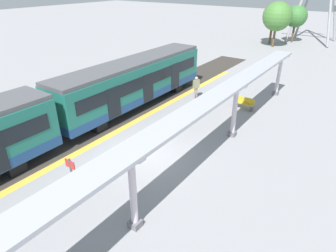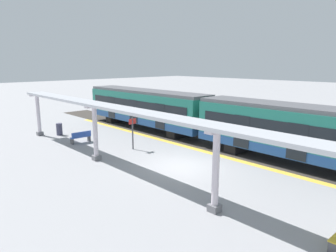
# 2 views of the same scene
# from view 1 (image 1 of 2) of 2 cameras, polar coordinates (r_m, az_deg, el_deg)

# --- Properties ---
(ground_plane) EXTENTS (176.00, 176.00, 0.00)m
(ground_plane) POSITION_cam_1_polar(r_m,az_deg,el_deg) (16.36, -4.18, -5.42)
(ground_plane) COLOR gray
(tactile_edge_strip) EXTENTS (0.48, 34.28, 0.01)m
(tactile_edge_strip) POSITION_cam_1_polar(r_m,az_deg,el_deg) (18.31, -12.00, -2.20)
(tactile_edge_strip) COLOR gold
(tactile_edge_strip) RESTS_ON ground
(trackbed) EXTENTS (3.20, 46.28, 0.01)m
(trackbed) POSITION_cam_1_polar(r_m,az_deg,el_deg) (19.57, -15.73, -0.65)
(trackbed) COLOR #38332D
(trackbed) RESTS_ON ground
(train_far_carriage) EXTENTS (2.65, 13.82, 3.48)m
(train_far_carriage) POSITION_cam_1_polar(r_m,az_deg,el_deg) (21.93, -6.58, 8.42)
(train_far_carriage) COLOR #1D695B
(train_far_carriage) RESTS_ON ground
(canopy_pillar_second) EXTENTS (1.10, 0.44, 3.37)m
(canopy_pillar_second) POSITION_cam_1_polar(r_m,az_deg,el_deg) (11.07, -6.83, -12.68)
(canopy_pillar_second) COLOR slate
(canopy_pillar_second) RESTS_ON ground
(canopy_pillar_third) EXTENTS (1.10, 0.44, 3.37)m
(canopy_pillar_third) POSITION_cam_1_polar(r_m,az_deg,el_deg) (17.79, 12.84, 2.98)
(canopy_pillar_third) COLOR slate
(canopy_pillar_third) RESTS_ON ground
(canopy_pillar_fourth) EXTENTS (1.10, 0.44, 3.37)m
(canopy_pillar_fourth) POSITION_cam_1_polar(r_m,az_deg,el_deg) (25.64, 20.78, 9.31)
(canopy_pillar_fourth) COLOR slate
(canopy_pillar_fourth) RESTS_ON ground
(canopy_beam) EXTENTS (1.20, 27.50, 0.16)m
(canopy_beam) POSITION_cam_1_polar(r_m,az_deg,el_deg) (13.24, 5.50, 3.27)
(canopy_beam) COLOR #A8AAB2
(canopy_beam) RESTS_ON canopy_pillar_nearest
(bench_near_end) EXTENTS (1.51, 0.49, 0.86)m
(bench_near_end) POSITION_cam_1_polar(r_m,az_deg,el_deg) (22.45, 14.56, 4.37)
(bench_near_end) COLOR gold
(bench_near_end) RESTS_ON ground
(platform_info_sign) EXTENTS (0.56, 0.10, 2.20)m
(platform_info_sign) POSITION_cam_1_polar(r_m,az_deg,el_deg) (13.01, -18.15, -9.34)
(platform_info_sign) COLOR #4C4C51
(platform_info_sign) RESTS_ON ground
(passenger_waiting_near_edge) EXTENTS (0.44, 0.57, 1.79)m
(passenger_waiting_near_edge) POSITION_cam_1_polar(r_m,az_deg,el_deg) (23.56, 5.51, 7.96)
(passenger_waiting_near_edge) COLOR gray
(passenger_waiting_near_edge) RESTS_ON ground
(tree_left_background) EXTENTS (3.86, 3.86, 5.99)m
(tree_left_background) POSITION_cam_1_polar(r_m,az_deg,el_deg) (44.58, 20.51, 19.36)
(tree_left_background) COLOR brown
(tree_left_background) RESTS_ON ground
(tree_right_background) EXTENTS (3.02, 3.02, 5.52)m
(tree_right_background) POSITION_cam_1_polar(r_m,az_deg,el_deg) (46.84, 19.90, 19.67)
(tree_right_background) COLOR brown
(tree_right_background) RESTS_ON ground
(tree_centre_background) EXTENTS (3.13, 3.13, 5.26)m
(tree_centre_background) POSITION_cam_1_polar(r_m,az_deg,el_deg) (49.17, 23.69, 18.96)
(tree_centre_background) COLOR brown
(tree_centre_background) RESTS_ON ground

